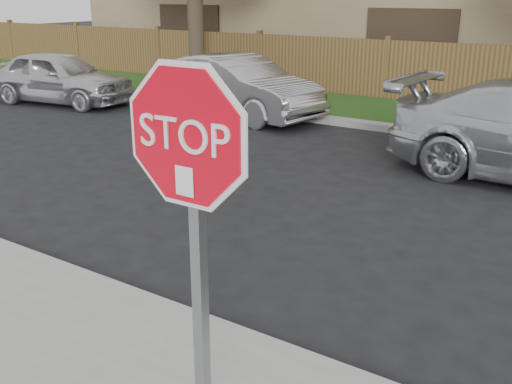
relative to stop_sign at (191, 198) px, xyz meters
The scene contains 4 objects.
ground 2.36m from the stop_sign, 96.19° to the left, with size 90.00×90.00×0.00m, color black.
stop_sign is the anchor object (origin of this frame).
sedan_far_left 13.67m from the stop_sign, 144.42° to the left, with size 1.60×3.98×1.36m, color silver.
sedan_left 11.08m from the stop_sign, 124.62° to the left, with size 1.51×4.32×1.42m, color #ADADB1.
Camera 1 is at (2.00, -3.63, 2.81)m, focal length 42.00 mm.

